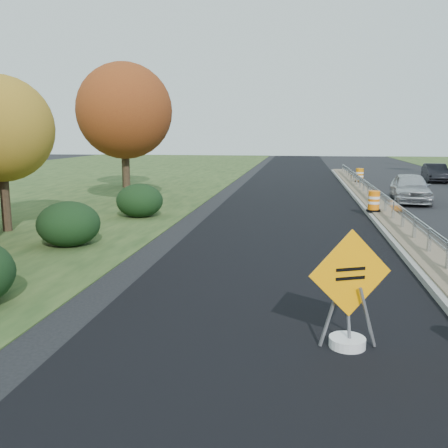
# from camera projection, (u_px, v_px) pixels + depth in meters

# --- Properties ---
(ground) EXTENTS (140.00, 140.00, 0.00)m
(ground) POSITION_uv_depth(u_px,v_px,m) (428.00, 259.00, 15.07)
(ground) COLOR black
(ground) RESTS_ON ground
(milled_overlay) EXTENTS (7.20, 120.00, 0.01)m
(milled_overlay) POSITION_uv_depth(u_px,v_px,m) (289.00, 207.00, 25.45)
(milled_overlay) COLOR black
(milled_overlay) RESTS_ON ground
(median) EXTENTS (1.60, 55.00, 0.23)m
(median) POSITION_uv_depth(u_px,v_px,m) (385.00, 214.00, 22.84)
(median) COLOR gray
(median) RESTS_ON ground
(guardrail) EXTENTS (0.10, 46.15, 0.72)m
(guardrail) POSITION_uv_depth(u_px,v_px,m) (382.00, 197.00, 23.70)
(guardrail) COLOR silver
(guardrail) RESTS_ON median
(hedge_mid) EXTENTS (2.09, 2.09, 1.52)m
(hedge_mid) POSITION_uv_depth(u_px,v_px,m) (69.00, 224.00, 16.64)
(hedge_mid) COLOR black
(hedge_mid) RESTS_ON ground
(hedge_north) EXTENTS (2.09, 2.09, 1.52)m
(hedge_north) POSITION_uv_depth(u_px,v_px,m) (140.00, 200.00, 22.40)
(hedge_north) COLOR black
(hedge_north) RESTS_ON ground
(tree_near_yellow) EXTENTS (3.96, 3.96, 5.88)m
(tree_near_yellow) POSITION_uv_depth(u_px,v_px,m) (0.00, 129.00, 18.54)
(tree_near_yellow) COLOR #473523
(tree_near_yellow) RESTS_ON ground
(tree_near_red) EXTENTS (4.95, 4.95, 7.35)m
(tree_near_red) POSITION_uv_depth(u_px,v_px,m) (124.00, 111.00, 25.85)
(tree_near_red) COLOR #473523
(tree_near_red) RESTS_ON ground
(tree_near_back) EXTENTS (4.29, 4.29, 6.37)m
(tree_near_back) POSITION_uv_depth(u_px,v_px,m) (123.00, 126.00, 34.19)
(tree_near_back) COLOR #473523
(tree_near_back) RESTS_ON ground
(caution_sign) EXTENTS (1.44, 0.64, 2.13)m
(caution_sign) POSITION_uv_depth(u_px,v_px,m) (348.00, 318.00, 8.72)
(caution_sign) COLOR white
(caution_sign) RESTS_ON ground
(barrel_median_mid) EXTENTS (0.64, 0.64, 0.94)m
(barrel_median_mid) POSITION_uv_depth(u_px,v_px,m) (374.00, 202.00, 22.63)
(barrel_median_mid) COLOR black
(barrel_median_mid) RESTS_ON median
(barrel_median_far) EXTENTS (0.68, 0.68, 1.00)m
(barrel_median_far) POSITION_uv_depth(u_px,v_px,m) (360.00, 176.00, 36.26)
(barrel_median_far) COLOR black
(barrel_median_far) RESTS_ON median
(car_silver) EXTENTS (2.25, 4.84, 1.60)m
(car_silver) POSITION_uv_depth(u_px,v_px,m) (410.00, 188.00, 27.22)
(car_silver) COLOR #BABABF
(car_silver) RESTS_ON ground
(car_dark_mid) EXTENTS (1.82, 4.38, 1.41)m
(car_dark_mid) POSITION_uv_depth(u_px,v_px,m) (435.00, 173.00, 38.83)
(car_dark_mid) COLOR black
(car_dark_mid) RESTS_ON ground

